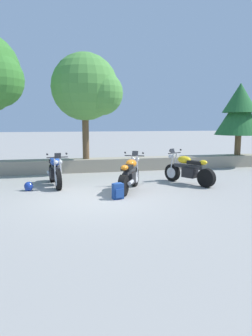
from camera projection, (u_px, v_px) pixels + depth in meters
name	position (u px, v px, depth m)	size (l,w,h in m)	color
ground_plane	(98.00, 198.00, 8.62)	(120.00, 120.00, 0.00)	gray
stone_wall	(84.00, 165.00, 13.21)	(36.00, 0.80, 0.55)	gray
motorcycle_blue_near_left	(55.00, 171.00, 10.27)	(0.73, 2.06, 1.18)	black
motorcycle_orange_centre	(130.00, 175.00, 9.54)	(1.15, 1.90, 1.18)	black
motorcycle_yellow_far_right	(188.00, 170.00, 10.56)	(1.19, 1.88, 1.18)	black
rider_backpack	(118.00, 190.00, 8.51)	(0.34, 0.31, 0.47)	navy
rider_helmet	(29.00, 186.00, 9.55)	(0.28, 0.28, 0.28)	navy
leafy_tree_mid_left	(88.00, 89.00, 12.71)	(2.92, 2.78, 4.42)	brown
pine_tree_mid_right	(240.00, 110.00, 14.45)	(2.24, 2.24, 3.39)	brown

